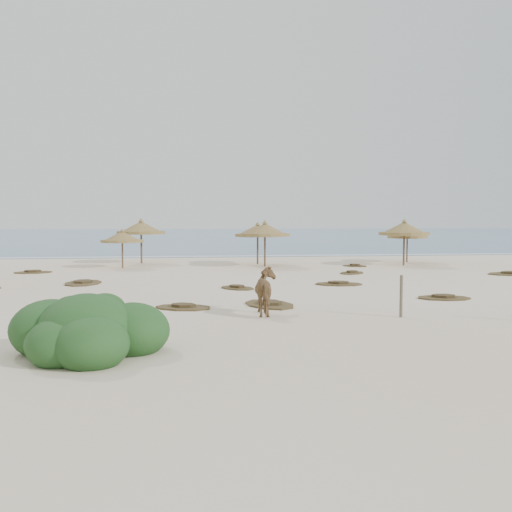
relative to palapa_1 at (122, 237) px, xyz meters
name	(u,v)px	position (x,y,z in m)	size (l,w,h in m)	color
ground	(303,308)	(8.02, -16.57, -1.91)	(160.00, 160.00, 0.00)	beige
ocean	(211,236)	(8.02, 58.43, -1.91)	(200.00, 100.00, 0.01)	#2C5C85
foam_line	(237,256)	(8.02, 9.43, -1.91)	(70.00, 0.60, 0.01)	white
palapa_1	(122,237)	(0.00, 0.00, 0.00)	(2.89, 2.89, 2.46)	brown
palapa_2	(141,228)	(0.90, 3.47, 0.49)	(3.30, 3.30, 3.09)	brown
palapa_3	(258,231)	(8.72, 1.78, 0.31)	(3.10, 3.10, 2.86)	brown
palapa_4	(265,230)	(8.97, -0.03, 0.40)	(3.45, 3.45, 2.98)	brown
palapa_5	(404,229)	(18.11, -0.40, 0.46)	(4.18, 4.18, 3.06)	brown
palapa_6	(407,234)	(19.35, 2.14, 0.11)	(3.13, 3.13, 2.60)	brown
horse	(268,291)	(6.58, -17.85, -1.14)	(0.83, 1.83, 1.55)	olive
fence_post_near	(401,296)	(10.74, -18.84, -1.23)	(0.10, 0.10, 1.35)	#655D4C
bush	(88,332)	(1.66, -22.77, -1.36)	(3.73, 3.29, 1.67)	#234F22
scrub_1	(83,283)	(-0.98, -8.24, -1.86)	(1.83, 2.69, 0.16)	brown
scrub_2	(237,288)	(6.19, -11.03, -1.86)	(2.00, 2.12, 0.16)	brown
scrub_3	(339,284)	(11.07, -10.14, -1.86)	(2.46, 1.84, 0.16)	brown
scrub_4	(444,297)	(13.94, -15.11, -1.86)	(2.25, 1.63, 0.16)	brown
scrub_5	(512,273)	(21.93, -6.67, -1.86)	(3.02, 2.11, 0.16)	brown
scrub_6	(33,272)	(-4.74, -2.55, -1.86)	(2.26, 1.64, 0.16)	brown
scrub_7	(352,273)	(13.22, -5.10, -1.86)	(2.08, 2.18, 0.16)	brown
scrub_9	(269,304)	(6.92, -15.92, -1.86)	(2.27, 2.82, 0.16)	brown
scrub_10	(355,266)	(14.72, -0.71, -1.86)	(1.92, 1.84, 0.16)	brown
scrub_11	(183,307)	(3.82, -16.21, -1.86)	(2.36, 1.96, 0.16)	brown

